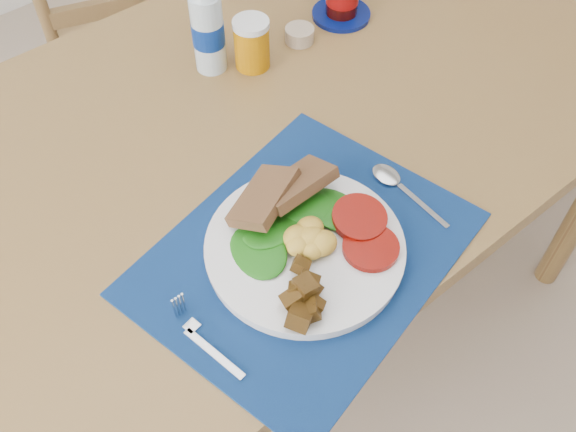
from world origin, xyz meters
The scene contains 10 objects.
ground centered at (0.00, 0.00, 0.00)m, with size 4.00×4.00×0.00m, color tan.
table centered at (0.00, 0.20, 0.67)m, with size 1.40×0.90×0.75m.
chair_far centered at (0.00, 0.94, 0.52)m, with size 0.46×0.45×1.00m.
placemat centered at (-0.19, -0.08, 0.75)m, with size 0.49×0.38×0.00m, color black.
breakfast_plate centered at (-0.20, -0.08, 0.77)m, with size 0.30×0.30×0.07m.
fork centered at (-0.40, -0.10, 0.76)m, with size 0.03×0.15×0.00m.
spoon centered at (0.01, -0.08, 0.76)m, with size 0.04×0.17×0.00m.
water_bottle centered at (-0.05, 0.38, 0.84)m, with size 0.06×0.06×0.21m.
juice_glass centered at (0.02, 0.33, 0.80)m, with size 0.07×0.07×0.09m, color #AF6A04.
ramekin centered at (0.14, 0.33, 0.76)m, with size 0.06×0.06×0.03m, color tan.
Camera 1 is at (-0.57, -0.50, 1.56)m, focal length 40.00 mm.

